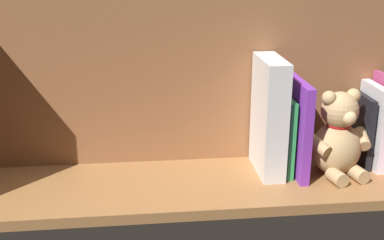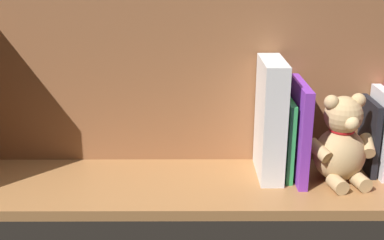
# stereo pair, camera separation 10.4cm
# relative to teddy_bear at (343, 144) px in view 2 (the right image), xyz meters

# --- Properties ---
(ground_plane) EXTENTS (1.00, 0.27, 0.02)m
(ground_plane) POSITION_rel_teddy_bear_xyz_m (0.32, -0.00, -0.09)
(ground_plane) COLOR #9E6B3D
(shelf_back_panel) EXTENTS (1.00, 0.02, 0.39)m
(shelf_back_panel) POSITION_rel_teddy_bear_xyz_m (0.32, -0.12, 0.11)
(shelf_back_panel) COLOR brown
(shelf_back_panel) RESTS_ON ground_plane
(book_1) EXTENTS (0.02, 0.12, 0.19)m
(book_1) POSITION_rel_teddy_bear_xyz_m (-0.10, -0.04, 0.01)
(book_1) COLOR silver
(book_1) RESTS_ON ground_plane
(book_2) EXTENTS (0.02, 0.11, 0.16)m
(book_2) POSITION_rel_teddy_bear_xyz_m (-0.08, -0.05, -0.00)
(book_2) COLOR black
(book_2) RESTS_ON ground_plane
(teddy_bear) EXTENTS (0.15, 0.14, 0.19)m
(teddy_bear) POSITION_rel_teddy_bear_xyz_m (0.00, 0.00, 0.00)
(teddy_bear) COLOR tan
(teddy_bear) RESTS_ON ground_plane
(book_3) EXTENTS (0.02, 0.16, 0.21)m
(book_3) POSITION_rel_teddy_bear_xyz_m (0.09, -0.03, 0.02)
(book_3) COLOR purple
(book_3) RESTS_ON ground_plane
(book_4) EXTENTS (0.01, 0.13, 0.17)m
(book_4) POSITION_rel_teddy_bear_xyz_m (0.11, -0.04, 0.00)
(book_4) COLOR green
(book_4) RESTS_ON ground_plane
(dictionary_thick_white) EXTENTS (0.05, 0.15, 0.25)m
(dictionary_thick_white) POSITION_rel_teddy_bear_xyz_m (0.15, -0.03, 0.04)
(dictionary_thick_white) COLOR silver
(dictionary_thick_white) RESTS_ON ground_plane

